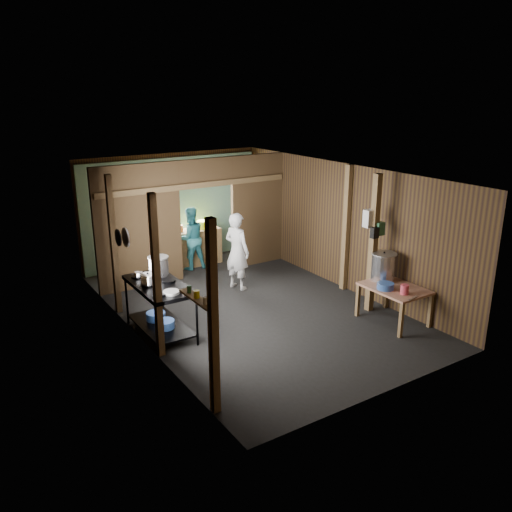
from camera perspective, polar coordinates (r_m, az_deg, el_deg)
floor at (r=10.14m, az=-0.62°, el=-5.64°), size 4.50×7.00×0.00m
ceiling at (r=9.41m, az=-0.67°, el=9.05°), size 4.50×7.00×0.00m
wall_back at (r=12.70m, az=-9.12°, el=5.17°), size 4.50×0.00×2.60m
wall_front at (r=7.15m, az=14.55°, el=-5.30°), size 4.50×0.00×2.60m
wall_left at (r=8.76m, az=-13.19°, el=-0.86°), size 0.00×7.00×2.60m
wall_right at (r=11.01m, az=9.33°, el=3.21°), size 0.00×7.00×2.60m
partition_left at (r=11.05m, az=-12.64°, el=3.05°), size 1.85×0.10×2.60m
partition_right at (r=12.31m, az=0.11°, el=4.99°), size 1.35×0.10×2.60m
partition_header at (r=11.47m, az=-5.53°, el=9.04°), size 1.30×0.10×0.60m
turquoise_panel at (r=12.66m, az=-9.00°, el=4.90°), size 4.40×0.06×2.50m
back_counter at (r=12.56m, az=-6.65°, el=1.00°), size 1.20×0.50×0.85m
wall_clock at (r=12.59m, az=-8.02°, el=7.90°), size 0.20×0.03×0.20m
post_left_a at (r=6.55m, az=-4.69°, el=-6.93°), size 0.10×0.12×2.60m
post_left_b at (r=8.07m, az=-10.77°, el=-2.32°), size 0.10×0.12×2.60m
post_left_c at (r=9.87m, az=-15.22°, el=1.10°), size 0.10×0.12×2.60m
post_right at (r=10.82m, az=9.76°, el=2.93°), size 0.10×0.12×2.60m
post_free at (r=9.84m, az=12.63°, el=1.25°), size 0.12×0.12×2.60m
cross_beam at (r=11.35m, az=-6.50°, el=7.64°), size 4.40×0.12×0.12m
pan_lid_big at (r=9.03m, az=-13.99°, el=1.97°), size 0.03×0.34×0.34m
pan_lid_small at (r=9.43m, az=-14.75°, el=1.94°), size 0.03×0.30×0.30m
wall_shelf at (r=6.94m, az=-6.46°, el=-4.64°), size 0.14×0.80×0.03m
jar_white at (r=6.70m, az=-5.51°, el=-4.82°), size 0.07×0.07×0.10m
jar_yellow at (r=6.91m, az=-6.47°, el=-4.14°), size 0.08×0.08×0.10m
jar_green at (r=7.10m, az=-7.27°, el=-3.58°), size 0.06×0.06×0.10m
bag_white at (r=9.74m, az=12.27°, el=4.02°), size 0.22×0.15×0.32m
bag_green at (r=9.77m, az=13.28°, el=2.91°), size 0.16×0.12×0.24m
bag_black at (r=9.67m, az=12.76°, el=2.49°), size 0.14×0.10×0.20m
gas_range at (r=9.07m, az=-10.36°, el=-5.70°), size 0.80×1.55×0.92m
prep_table at (r=9.76m, az=14.70°, el=-5.11°), size 0.82×1.12×0.66m
stove_pot_large at (r=9.25m, az=-10.54°, el=-1.14°), size 0.41×0.41×0.36m
stove_pot_med at (r=8.85m, az=-11.67°, el=-2.59°), size 0.25×0.25×0.22m
stove_saucepan at (r=9.25m, az=-12.66°, el=-2.01°), size 0.20×0.20×0.09m
frying_pan at (r=8.45m, az=-9.19°, el=-3.91°), size 0.42×0.55×0.06m
blue_tub_front at (r=9.02m, az=-9.87°, el=-7.31°), size 0.33×0.33×0.13m
blue_tub_back at (r=9.35m, az=-10.83°, el=-6.43°), size 0.33×0.33×0.13m
stock_pot at (r=9.86m, az=13.66°, el=-1.17°), size 0.54×0.54×0.53m
wash_basin at (r=9.48m, az=13.89°, el=-3.19°), size 0.38×0.38×0.11m
pink_bucket at (r=9.33m, az=15.85°, el=-3.51°), size 0.16×0.16×0.17m
knife at (r=9.21m, az=16.69°, el=-4.40°), size 0.30×0.10×0.01m
yellow_tub at (r=12.53m, az=-5.73°, el=3.43°), size 0.32×0.32×0.18m
red_cup at (r=12.27m, az=-8.24°, el=2.98°), size 0.13×0.13×0.16m
cook at (r=10.85m, az=-2.07°, el=0.53°), size 0.55×0.68×1.62m
worker_back at (r=12.15m, az=-7.15°, el=1.91°), size 0.74×0.59×1.46m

